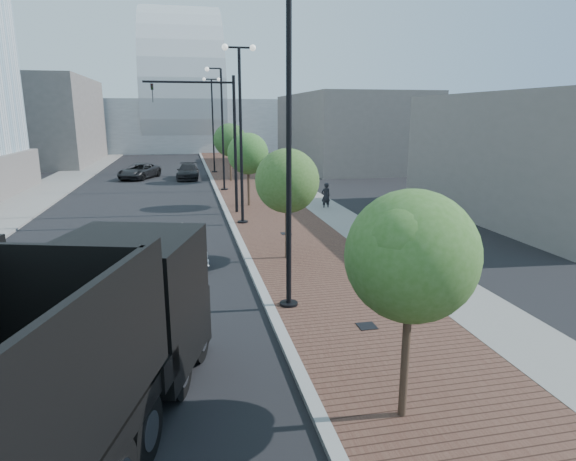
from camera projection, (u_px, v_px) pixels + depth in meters
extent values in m
cube|color=#4C2D23|center=(251.00, 179.00, 44.25)|extent=(7.00, 140.00, 0.12)
cube|color=slate|center=(280.00, 179.00, 44.80)|extent=(2.40, 140.00, 0.13)
cube|color=gray|center=(212.00, 180.00, 43.54)|extent=(0.30, 140.00, 0.14)
cube|color=slate|center=(56.00, 185.00, 40.92)|extent=(4.00, 140.00, 0.12)
cube|color=black|center=(130.00, 301.00, 10.66)|extent=(3.51, 3.58, 2.90)
cube|color=black|center=(156.00, 314.00, 12.34)|extent=(2.73, 1.31, 1.45)
cube|color=black|center=(102.00, 366.00, 9.38)|extent=(2.93, 1.66, 0.56)
cube|color=black|center=(67.00, 309.00, 8.08)|extent=(2.71, 0.93, 2.23)
cylinder|color=black|center=(70.00, 366.00, 10.47)|extent=(0.67, 1.27, 1.23)
cylinder|color=silver|center=(70.00, 366.00, 10.47)|extent=(0.56, 0.75, 0.67)
cylinder|color=black|center=(177.00, 371.00, 10.29)|extent=(0.67, 1.27, 1.23)
cylinder|color=silver|center=(177.00, 371.00, 10.29)|extent=(0.56, 0.75, 0.67)
cylinder|color=black|center=(104.00, 333.00, 12.02)|extent=(0.67, 1.27, 1.23)
cylinder|color=silver|center=(104.00, 333.00, 12.02)|extent=(0.56, 0.75, 0.67)
cylinder|color=black|center=(197.00, 337.00, 11.84)|extent=(0.67, 1.27, 1.23)
cylinder|color=silver|center=(197.00, 337.00, 11.84)|extent=(0.56, 0.75, 0.67)
cylinder|color=black|center=(11.00, 423.00, 8.54)|extent=(0.67, 1.27, 1.23)
cylinder|color=silver|center=(11.00, 423.00, 8.54)|extent=(0.56, 0.75, 0.67)
cylinder|color=black|center=(141.00, 430.00, 8.35)|extent=(0.67, 1.27, 1.23)
cylinder|color=silver|center=(141.00, 430.00, 8.35)|extent=(0.56, 0.75, 0.67)
imported|color=white|center=(173.00, 245.00, 19.85)|extent=(2.74, 4.47, 1.39)
imported|color=black|center=(139.00, 171.00, 45.02)|extent=(4.10, 5.51, 1.39)
imported|color=black|center=(188.00, 172.00, 44.84)|extent=(2.19, 4.84, 1.37)
imported|color=black|center=(326.00, 196.00, 30.56)|extent=(0.69, 0.53, 1.68)
cylinder|color=black|center=(289.00, 305.00, 15.13)|extent=(0.56, 0.56, 0.20)
cylinder|color=black|center=(289.00, 159.00, 14.07)|extent=(0.16, 0.16, 9.00)
cylinder|color=black|center=(243.00, 223.00, 26.54)|extent=(0.56, 0.56, 0.20)
cylinder|color=black|center=(241.00, 139.00, 25.48)|extent=(0.16, 0.16, 9.00)
cylinder|color=black|center=(239.00, 47.00, 24.43)|extent=(1.40, 0.10, 0.10)
sphere|color=silver|center=(225.00, 47.00, 24.29)|extent=(0.32, 0.32, 0.32)
sphere|color=silver|center=(253.00, 48.00, 24.57)|extent=(0.32, 0.32, 0.32)
cylinder|color=black|center=(224.00, 190.00, 37.95)|extent=(0.56, 0.56, 0.20)
cylinder|color=black|center=(223.00, 131.00, 36.89)|extent=(0.16, 0.16, 9.00)
cylinder|color=black|center=(214.00, 68.00, 35.74)|extent=(1.00, 0.10, 0.10)
sphere|color=silver|center=(207.00, 69.00, 35.65)|extent=(0.32, 0.32, 0.32)
cylinder|color=black|center=(215.00, 172.00, 49.36)|extent=(0.56, 0.56, 0.20)
cylinder|color=black|center=(213.00, 127.00, 48.30)|extent=(0.16, 0.16, 9.00)
cylinder|color=black|center=(211.00, 79.00, 47.25)|extent=(1.40, 0.10, 0.10)
sphere|color=silver|center=(204.00, 79.00, 47.11)|extent=(0.32, 0.32, 0.32)
sphere|color=silver|center=(219.00, 79.00, 47.39)|extent=(0.32, 0.32, 0.32)
cylinder|color=black|center=(235.00, 147.00, 28.48)|extent=(0.18, 0.18, 8.00)
cylinder|color=black|center=(189.00, 82.00, 27.13)|extent=(5.00, 0.12, 0.12)
imported|color=black|center=(152.00, 93.00, 26.87)|extent=(0.16, 0.20, 1.00)
cylinder|color=#382619|center=(406.00, 347.00, 9.28)|extent=(0.16, 0.16, 3.15)
sphere|color=#356020|center=(411.00, 256.00, 8.85)|extent=(2.45, 2.45, 2.45)
sphere|color=#356020|center=(423.00, 262.00, 9.27)|extent=(1.71, 1.71, 1.71)
sphere|color=#356020|center=(404.00, 244.00, 8.43)|extent=(1.47, 1.47, 1.47)
cylinder|color=#382619|center=(287.00, 224.00, 19.75)|extent=(0.16, 0.16, 3.07)
sphere|color=#345A1E|center=(287.00, 181.00, 19.34)|extent=(2.57, 2.57, 2.57)
sphere|color=#345A1E|center=(295.00, 185.00, 19.75)|extent=(1.80, 1.80, 1.80)
sphere|color=#345A1E|center=(281.00, 174.00, 18.92)|extent=(1.54, 1.54, 1.54)
cylinder|color=#382619|center=(249.00, 182.00, 31.14)|extent=(0.16, 0.16, 3.20)
sphere|color=#2E6121|center=(248.00, 154.00, 30.72)|extent=(2.61, 2.61, 2.61)
sphere|color=#2E6121|center=(254.00, 157.00, 31.14)|extent=(1.83, 1.83, 1.83)
sphere|color=#2E6121|center=(244.00, 149.00, 30.29)|extent=(1.57, 1.57, 1.57)
cylinder|color=#382619|center=(231.00, 163.00, 42.53)|extent=(0.16, 0.16, 3.42)
sphere|color=#234C1A|center=(230.00, 140.00, 42.07)|extent=(2.84, 2.84, 2.84)
sphere|color=#234C1A|center=(234.00, 143.00, 42.50)|extent=(1.99, 1.99, 1.99)
sphere|color=#234C1A|center=(227.00, 136.00, 41.65)|extent=(1.71, 1.71, 1.71)
cube|color=#9EA4A7|center=(184.00, 125.00, 85.02)|extent=(50.00, 28.00, 8.00)
cube|color=#605A56|center=(29.00, 121.00, 57.37)|extent=(14.00, 20.00, 10.00)
cube|color=#605A57|center=(348.00, 131.00, 55.36)|extent=(12.00, 22.00, 8.00)
cube|color=#635D59|center=(554.00, 157.00, 27.35)|extent=(10.00, 16.00, 7.00)
cube|color=black|center=(367.00, 326.00, 13.58)|extent=(0.50, 0.50, 0.02)
cube|color=black|center=(286.00, 233.00, 24.04)|extent=(0.50, 0.50, 0.02)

